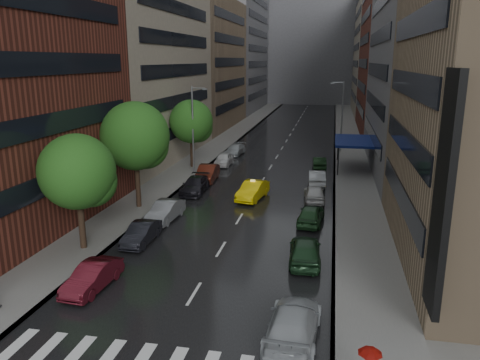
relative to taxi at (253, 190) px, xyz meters
name	(u,v)px	position (x,y,z in m)	size (l,w,h in m)	color
ground	(168,337)	(-0.11, -21.42, -0.78)	(220.00, 220.00, 0.00)	gray
road	(285,143)	(-0.11, 28.58, -0.78)	(14.00, 140.00, 0.01)	black
sidewalk_left	(225,141)	(-9.11, 28.58, -0.71)	(4.00, 140.00, 0.15)	gray
sidewalk_right	(348,145)	(8.89, 28.58, -0.71)	(4.00, 140.00, 0.15)	gray
buildings_left	(200,33)	(-15.11, 37.37, 15.21)	(8.00, 108.00, 38.00)	maroon
buildings_right	(396,37)	(14.89, 35.29, 14.25)	(8.05, 109.10, 36.00)	#937A5B
building_far	(312,44)	(-0.11, 96.58, 15.22)	(40.00, 14.00, 32.00)	slate
tree_near	(77,172)	(-8.71, -13.17, 4.33)	(4.69, 4.69, 7.48)	#382619
tree_mid	(135,136)	(-8.71, -4.33, 5.16)	(5.44, 5.44, 8.67)	#382619
tree_far	(191,122)	(-8.71, 10.66, 4.42)	(4.77, 4.77, 7.60)	#382619
taxi	(253,190)	(0.00, 0.00, 0.00)	(1.65, 4.74, 1.56)	yellow
parked_cars_left	(196,184)	(-5.51, 1.45, -0.06)	(2.31, 41.34, 1.60)	#4C0F18
parked_cars_right	(310,217)	(5.29, -6.14, -0.04)	(2.40, 38.36, 1.57)	#A5AAAE
street_lamp_left	(194,127)	(-7.83, 8.58, 4.11)	(1.74, 0.22, 9.00)	gray
street_lamp_right	(341,115)	(7.61, 23.58, 4.11)	(1.74, 0.22, 9.00)	gray
awning	(353,141)	(8.87, 13.58, 2.35)	(4.00, 8.00, 3.12)	navy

